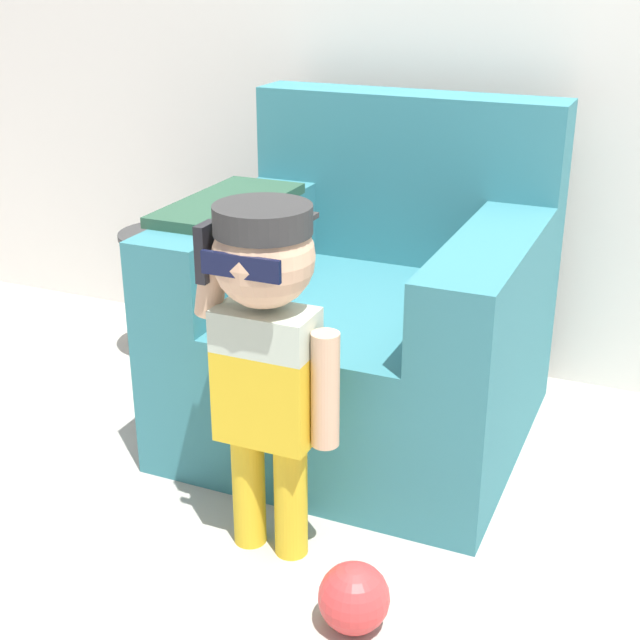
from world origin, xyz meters
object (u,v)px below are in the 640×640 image
object	(u,v)px
side_table	(167,284)
person_child	(266,331)
toy_ball	(354,598)
armchair	(366,321)

from	to	relation	value
side_table	person_child	bearing A→B (deg)	-45.84
person_child	toy_ball	distance (m)	0.61
toy_ball	side_table	bearing A→B (deg)	137.17
person_child	side_table	distance (m)	1.21
person_child	toy_ball	size ratio (longest dim) A/B	5.56
armchair	side_table	bearing A→B (deg)	168.49
armchair	side_table	distance (m)	0.82
armchair	person_child	world-z (taller)	armchair
armchair	person_child	size ratio (longest dim) A/B	1.14
side_table	toy_ball	xyz separation A→B (m)	(1.11, -1.02, -0.21)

